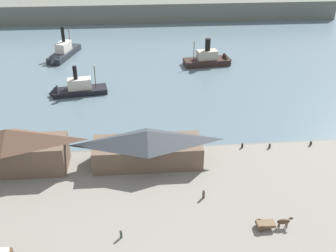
{
  "coord_description": "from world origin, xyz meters",
  "views": [
    {
      "loc": [
        1.63,
        -71.91,
        44.66
      ],
      "look_at": [
        7.84,
        3.82,
        2.0
      ],
      "focal_mm": 42.21,
      "sensor_mm": 36.0,
      "label": 1
    }
  ],
  "objects": [
    {
      "name": "mooring_post_east",
      "position": [
        22.38,
        -4.98,
        1.65
      ],
      "size": [
        0.44,
        0.44,
        0.9
      ],
      "primitive_type": "cylinder",
      "color": "black",
      "rests_on": "quay_promenade"
    },
    {
      "name": "mooring_post_center_west",
      "position": [
        27.94,
        -5.55,
        1.65
      ],
      "size": [
        0.44,
        0.44,
        0.9
      ],
      "primitive_type": "cylinder",
      "color": "black",
      "rests_on": "quay_promenade"
    },
    {
      "name": "mooring_post_west",
      "position": [
        36.76,
        -5.21,
        1.65
      ],
      "size": [
        0.44,
        0.44,
        0.9
      ],
      "primitive_type": "cylinder",
      "color": "black",
      "rests_on": "quay_promenade"
    },
    {
      "name": "quay_promenade",
      "position": [
        0.0,
        -22.0,
        0.6
      ],
      "size": [
        110.0,
        36.0,
        1.2
      ],
      "primitive_type": "cube",
      "color": "gray",
      "rests_on": "ground"
    },
    {
      "name": "ferry_moored_east",
      "position": [
        -23.11,
        56.29,
        1.65
      ],
      "size": [
        9.62,
        19.02,
        11.09
      ],
      "color": "#23282D",
      "rests_on": "ground"
    },
    {
      "name": "pedestrian_near_east_shed",
      "position": [
        11.93,
        -20.09,
        1.99
      ],
      "size": [
        0.43,
        0.43,
        1.74
      ],
      "color": "#4C3D33",
      "rests_on": "quay_promenade"
    },
    {
      "name": "far_headland",
      "position": [
        0.0,
        110.0,
        4.0
      ],
      "size": [
        180.0,
        24.0,
        8.0
      ],
      "primitive_type": "cube",
      "color": "#60665B",
      "rests_on": "ground"
    },
    {
      "name": "ferry_shed_west_terminal",
      "position": [
        -22.27,
        -8.82,
        5.55
      ],
      "size": [
        20.56,
        7.41,
        8.57
      ],
      "color": "brown",
      "rests_on": "quay_promenade"
    },
    {
      "name": "horse_cart",
      "position": [
        21.25,
        -27.99,
        2.12
      ],
      "size": [
        5.62,
        1.65,
        1.87
      ],
      "color": "brown",
      "rests_on": "quay_promenade"
    },
    {
      "name": "ferry_shed_east_terminal",
      "position": [
        2.91,
        -8.76,
        4.75
      ],
      "size": [
        20.87,
        7.77,
        6.98
      ],
      "color": "brown",
      "rests_on": "quay_promenade"
    },
    {
      "name": "pedestrian_near_cart",
      "position": [
        -1.8,
        -28.2,
        1.92
      ],
      "size": [
        0.39,
        0.39,
        1.58
      ],
      "color": "#3D4C42",
      "rests_on": "quay_promenade"
    },
    {
      "name": "seawall_edge",
      "position": [
        0.0,
        -3.6,
        0.5
      ],
      "size": [
        110.0,
        0.8,
        1.0
      ],
      "primitive_type": "cube",
      "color": "#666159",
      "rests_on": "ground"
    },
    {
      "name": "ferry_moored_west",
      "position": [
        -15.79,
        27.14,
        1.37
      ],
      "size": [
        15.99,
        7.01,
        9.43
      ],
      "color": "black",
      "rests_on": "ground"
    },
    {
      "name": "ground_plane",
      "position": [
        0.0,
        0.0,
        0.0
      ],
      "size": [
        320.0,
        320.0,
        0.0
      ],
      "primitive_type": "plane",
      "color": "slate"
    },
    {
      "name": "ferry_departing_north",
      "position": [
        25.24,
        46.47,
        1.69
      ],
      "size": [
        16.2,
        7.04,
        9.97
      ],
      "color": "black",
      "rests_on": "ground"
    }
  ]
}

